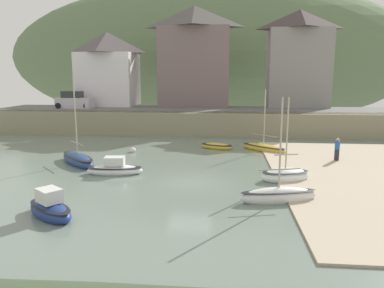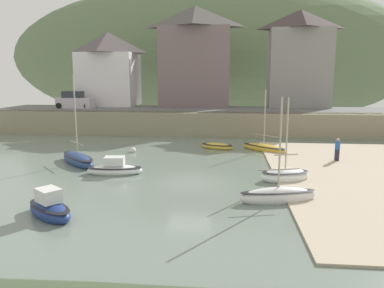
{
  "view_description": "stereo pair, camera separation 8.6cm",
  "coord_description": "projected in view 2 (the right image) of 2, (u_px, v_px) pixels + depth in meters",
  "views": [
    {
      "loc": [
        1.99,
        -20.12,
        5.96
      ],
      "look_at": [
        -0.3,
        4.46,
        1.41
      ],
      "focal_mm": 34.18,
      "sensor_mm": 36.0,
      "label": 1
    },
    {
      "loc": [
        2.07,
        -20.11,
        5.96
      ],
      "look_at": [
        -0.3,
        4.46,
        1.41
      ],
      "focal_mm": 34.18,
      "sensor_mm": 36.0,
      "label": 2
    }
  ],
  "objects": [
    {
      "name": "ground",
      "position": [
        203.0,
        265.0,
        11.45
      ],
      "size": [
        48.0,
        41.0,
        0.61
      ],
      "color": "slate"
    },
    {
      "name": "quay_seawall",
      "position": [
        207.0,
        122.0,
        37.85
      ],
      "size": [
        48.0,
        9.4,
        2.4
      ],
      "color": "gray",
      "rests_on": "ground"
    },
    {
      "name": "hillside_backdrop",
      "position": [
        212.0,
        58.0,
        73.35
      ],
      "size": [
        80.0,
        44.0,
        27.65
      ],
      "color": "#5B714C",
      "rests_on": "ground"
    },
    {
      "name": "waterfront_building_left",
      "position": [
        109.0,
        68.0,
        45.58
      ],
      "size": [
        7.08,
        6.13,
        9.0
      ],
      "color": "white",
      "rests_on": "ground"
    },
    {
      "name": "waterfront_building_centre",
      "position": [
        195.0,
        56.0,
        44.29
      ],
      "size": [
        8.65,
        5.36,
        11.88
      ],
      "color": "slate",
      "rests_on": "ground"
    },
    {
      "name": "waterfront_building_right",
      "position": [
        299.0,
        58.0,
        43.18
      ],
      "size": [
        7.33,
        5.14,
        11.25
      ],
      "color": "gray",
      "rests_on": "ground"
    },
    {
      "name": "sailboat_far_left",
      "position": [
        50.0,
        209.0,
        15.77
      ],
      "size": [
        3.05,
        2.73,
        1.45
      ],
      "rotation": [
        0.0,
        0.0,
        -0.66
      ],
      "color": "navy",
      "rests_on": "ground"
    },
    {
      "name": "sailboat_blue_trim",
      "position": [
        285.0,
        175.0,
        21.25
      ],
      "size": [
        3.15,
        2.12,
        5.05
      ],
      "rotation": [
        0.0,
        0.0,
        0.28
      ],
      "color": "white",
      "rests_on": "ground"
    },
    {
      "name": "sailboat_nearest_shore",
      "position": [
        264.0,
        148.0,
        29.84
      ],
      "size": [
        3.85,
        3.59,
        5.14
      ],
      "rotation": [
        0.0,
        0.0,
        -0.72
      ],
      "color": "gold",
      "rests_on": "ground"
    },
    {
      "name": "rowboat_small_beached",
      "position": [
        278.0,
        196.0,
        17.63
      ],
      "size": [
        3.96,
        1.81,
        5.27
      ],
      "rotation": [
        0.0,
        0.0,
        0.24
      ],
      "color": "white",
      "rests_on": "ground"
    },
    {
      "name": "dinghy_open_wooden",
      "position": [
        217.0,
        146.0,
        30.83
      ],
      "size": [
        3.06,
        2.14,
        0.61
      ],
      "rotation": [
        0.0,
        0.0,
        -0.36
      ],
      "color": "gold",
      "rests_on": "ground"
    },
    {
      "name": "motorboat_with_cabin",
      "position": [
        78.0,
        159.0,
        25.37
      ],
      "size": [
        4.04,
        4.22,
        6.32
      ],
      "rotation": [
        0.0,
        0.0,
        -0.82
      ],
      "color": "navy",
      "rests_on": "ground"
    },
    {
      "name": "sailboat_white_hull",
      "position": [
        115.0,
        169.0,
        22.75
      ],
      "size": [
        3.58,
        1.62,
        1.25
      ],
      "rotation": [
        0.0,
        0.0,
        0.12
      ],
      "color": "white",
      "rests_on": "ground"
    },
    {
      "name": "parked_car_near_slipway",
      "position": [
        75.0,
        101.0,
        42.11
      ],
      "size": [
        4.16,
        1.86,
        1.95
      ],
      "rotation": [
        0.0,
        0.0,
        -0.04
      ],
      "color": "#BBB4C2",
      "rests_on": "ground"
    },
    {
      "name": "person_on_slipway",
      "position": [
        337.0,
        148.0,
        25.8
      ],
      "size": [
        0.34,
        0.34,
        1.62
      ],
      "color": "#282833",
      "rests_on": "ground"
    },
    {
      "name": "mooring_buoy",
      "position": [
        133.0,
        150.0,
        29.3
      ],
      "size": [
        0.5,
        0.5,
        0.5
      ],
      "color": "silver",
      "rests_on": "ground"
    }
  ]
}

